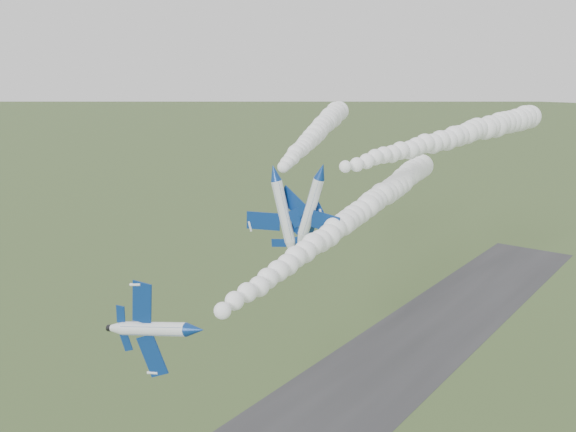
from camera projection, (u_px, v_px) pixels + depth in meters
name	position (u px, v px, depth m)	size (l,w,h in m)	color
runway	(310.00, 426.00, 107.75)	(24.00, 260.00, 0.04)	#2D2D30
jet_lead	(195.00, 330.00, 60.43)	(3.70, 11.77, 9.62)	white
smoke_trail_jet_lead	(351.00, 218.00, 92.80)	(4.42, 70.67, 4.42)	white
jet_pair_left	(274.00, 173.00, 91.05)	(11.19, 13.10, 4.01)	white
smoke_trail_jet_pair_left	(318.00, 131.00, 129.22)	(5.03, 73.70, 5.03)	white
jet_pair_right	(321.00, 171.00, 87.71)	(10.64, 13.37, 4.36)	white
smoke_trail_jet_pair_right	(456.00, 136.00, 115.74)	(5.10, 71.35, 5.10)	white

